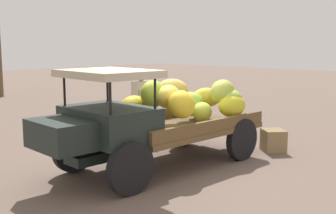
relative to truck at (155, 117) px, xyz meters
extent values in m
plane|color=#6C594D|center=(-0.08, 0.04, -0.95)|extent=(60.00, 60.00, 0.00)
cube|color=black|center=(-0.25, -0.01, -0.49)|extent=(4.02, 0.63, 0.16)
cylinder|color=black|center=(1.24, 0.72, -0.54)|extent=(0.83, 0.18, 0.83)
cylinder|color=black|center=(1.16, -0.88, -0.54)|extent=(0.83, 0.18, 0.83)
cylinder|color=black|center=(-1.56, 0.85, -0.54)|extent=(0.83, 0.18, 0.83)
cylinder|color=black|center=(-1.64, -0.74, -0.54)|extent=(0.83, 0.18, 0.83)
cube|color=brown|center=(-0.70, 0.01, -0.31)|extent=(3.08, 1.86, 0.10)
cube|color=brown|center=(-0.66, 0.81, -0.15)|extent=(3.00, 0.22, 0.22)
cube|color=brown|center=(-0.74, -0.79, -0.15)|extent=(3.00, 0.22, 0.22)
cube|color=black|center=(1.00, -0.07, 0.02)|extent=(1.17, 1.57, 0.55)
cube|color=black|center=(1.90, -0.11, -0.04)|extent=(0.75, 1.10, 0.44)
cylinder|color=black|center=(1.47, 0.56, 0.57)|extent=(0.04, 0.04, 0.55)
cylinder|color=black|center=(1.41, -0.73, 0.57)|extent=(0.04, 0.04, 0.55)
cylinder|color=black|center=(0.59, 0.60, 0.57)|extent=(0.04, 0.04, 0.55)
cylinder|color=black|center=(0.53, -0.69, 0.57)|extent=(0.04, 0.04, 0.55)
cube|color=#BDB194|center=(1.00, -0.07, 0.84)|extent=(1.29, 1.58, 0.12)
ellipsoid|color=#A7C949|center=(-1.57, 0.56, 0.23)|extent=(0.60, 0.57, 0.43)
ellipsoid|color=#B0C238|center=(-0.98, 0.31, 0.02)|extent=(0.62, 0.61, 0.45)
ellipsoid|color=gold|center=(-1.60, -0.07, 0.21)|extent=(0.78, 0.66, 0.47)
ellipsoid|color=yellow|center=(0.21, -0.34, 0.17)|extent=(0.77, 0.69, 0.52)
ellipsoid|color=#B5C44B|center=(-1.53, 0.38, 0.37)|extent=(0.77, 0.78, 0.65)
ellipsoid|color=#98C23F|center=(-1.18, -0.18, 0.11)|extent=(0.79, 0.79, 0.55)
ellipsoid|color=gold|center=(-0.85, -0.37, 0.39)|extent=(0.88, 0.86, 0.62)
ellipsoid|color=gold|center=(-0.24, 0.10, 0.37)|extent=(0.83, 0.77, 0.55)
ellipsoid|color=yellow|center=(-1.53, 0.62, 0.12)|extent=(0.67, 0.64, 0.61)
ellipsoid|color=#83B335|center=(-1.62, -0.30, 0.06)|extent=(0.69, 0.69, 0.51)
ellipsoid|color=yellow|center=(-0.14, 0.52, 0.27)|extent=(0.56, 0.59, 0.61)
ellipsoid|color=#92AB31|center=(-0.03, -0.07, 0.42)|extent=(0.67, 0.51, 0.55)
cylinder|color=#555166|center=(-1.40, -1.73, -0.53)|extent=(0.15, 0.15, 0.85)
cylinder|color=#555166|center=(-1.14, -1.73, -0.53)|extent=(0.15, 0.15, 0.85)
cube|color=#BEAE9B|center=(-1.27, -1.73, 0.19)|extent=(0.40, 0.24, 0.58)
cylinder|color=#BEAE9B|center=(-1.37, -1.63, 0.27)|extent=(0.32, 0.38, 0.10)
cylinder|color=#BEAE9B|center=(-1.17, -1.63, 0.27)|extent=(0.33, 0.37, 0.10)
sphere|color=tan|center=(-1.27, -1.73, 0.58)|extent=(0.22, 0.22, 0.22)
cylinder|color=#8D7950|center=(-1.27, -1.73, 0.65)|extent=(0.34, 0.34, 0.02)
cylinder|color=#8D7950|center=(-1.27, -1.73, 0.71)|extent=(0.20, 0.20, 0.10)
cube|color=olive|center=(-2.60, 0.97, -0.72)|extent=(0.64, 0.65, 0.47)
ellipsoid|color=#86B932|center=(-1.90, -1.85, -0.79)|extent=(0.46, 0.61, 0.33)
camera|label=1|loc=(5.29, 5.33, 1.32)|focal=44.84mm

